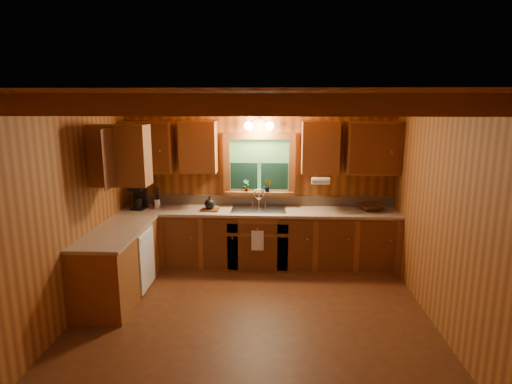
{
  "coord_description": "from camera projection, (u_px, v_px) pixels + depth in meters",
  "views": [
    {
      "loc": [
        0.26,
        -4.6,
        2.51
      ],
      "look_at": [
        0.0,
        0.8,
        1.35
      ],
      "focal_mm": 29.49,
      "sensor_mm": 36.0,
      "label": 1
    }
  ],
  "objects": [
    {
      "name": "window",
      "position": [
        259.0,
        166.0,
        6.53
      ],
      "size": [
        1.12,
        0.08,
        1.0
      ],
      "color": "brown",
      "rests_on": "room"
    },
    {
      "name": "dish_towel",
      "position": [
        258.0,
        241.0,
        6.16
      ],
      "size": [
        0.18,
        0.01,
        0.3
      ],
      "primitive_type": "cube",
      "color": "white",
      "rests_on": "base_cabinets"
    },
    {
      "name": "potted_plant_right",
      "position": [
        268.0,
        186.0,
        6.52
      ],
      "size": [
        0.13,
        0.12,
        0.19
      ],
      "primitive_type": "imported",
      "rotation": [
        0.0,
        0.0,
        -0.37
      ],
      "color": "#592C13",
      "rests_on": "window_sill"
    },
    {
      "name": "utensil_crock",
      "position": [
        157.0,
        203.0,
        6.5
      ],
      "size": [
        0.12,
        0.12,
        0.33
      ],
      "rotation": [
        0.0,
        0.0,
        -0.13
      ],
      "color": "silver",
      "rests_on": "countertop"
    },
    {
      "name": "wicker_basket",
      "position": [
        371.0,
        207.0,
        6.38
      ],
      "size": [
        0.46,
        0.46,
        0.09
      ],
      "primitive_type": "imported",
      "rotation": [
        0.0,
        0.0,
        0.23
      ],
      "color": "#48230C",
      "rests_on": "countertop"
    },
    {
      "name": "base_cabinets",
      "position": [
        224.0,
        245.0,
        6.22
      ],
      "size": [
        4.2,
        2.22,
        0.86
      ],
      "color": "brown",
      "rests_on": "ground"
    },
    {
      "name": "room",
      "position": [
        253.0,
        211.0,
        4.76
      ],
      "size": [
        4.2,
        4.2,
        4.2
      ],
      "color": "#542C14",
      "rests_on": "ground"
    },
    {
      "name": "wall_sconce",
      "position": [
        259.0,
        126.0,
        6.28
      ],
      "size": [
        0.45,
        0.21,
        0.17
      ],
      "color": "black",
      "rests_on": "room"
    },
    {
      "name": "cutting_board",
      "position": [
        210.0,
        210.0,
        6.36
      ],
      "size": [
        0.28,
        0.21,
        0.02
      ],
      "primitive_type": "cube",
      "rotation": [
        0.0,
        0.0,
        -0.04
      ],
      "color": "#592C13",
      "rests_on": "countertop"
    },
    {
      "name": "window_sill",
      "position": [
        259.0,
        193.0,
        6.57
      ],
      "size": [
        1.06,
        0.14,
        0.04
      ],
      "primitive_type": "cube",
      "color": "brown",
      "rests_on": "room"
    },
    {
      "name": "countertop",
      "position": [
        225.0,
        216.0,
        6.13
      ],
      "size": [
        4.2,
        2.24,
        0.04
      ],
      "color": "tan",
      "rests_on": "base_cabinets"
    },
    {
      "name": "teakettle",
      "position": [
        210.0,
        204.0,
        6.34
      ],
      "size": [
        0.16,
        0.16,
        0.2
      ],
      "rotation": [
        0.0,
        0.0,
        -0.01
      ],
      "color": "black",
      "rests_on": "cutting_board"
    },
    {
      "name": "paper_towel_roll",
      "position": [
        321.0,
        181.0,
        6.2
      ],
      "size": [
        0.27,
        0.11,
        0.11
      ],
      "primitive_type": "cylinder",
      "rotation": [
        0.0,
        1.57,
        0.0
      ],
      "color": "white",
      "rests_on": "upper_cabinets"
    },
    {
      "name": "potted_plant_left",
      "position": [
        246.0,
        186.0,
        6.55
      ],
      "size": [
        0.12,
        0.1,
        0.19
      ],
      "primitive_type": "imported",
      "rotation": [
        0.0,
        0.0,
        0.37
      ],
      "color": "#592C13",
      "rests_on": "window_sill"
    },
    {
      "name": "upper_cabinets",
      "position": [
        219.0,
        149.0,
        6.06
      ],
      "size": [
        4.19,
        1.77,
        0.78
      ],
      "color": "brown",
      "rests_on": "room"
    },
    {
      "name": "backsplash",
      "position": [
        259.0,
        200.0,
        6.67
      ],
      "size": [
        4.2,
        0.02,
        0.16
      ],
      "primitive_type": "cube",
      "color": "tan",
      "rests_on": "room"
    },
    {
      "name": "ceiling_beams",
      "position": [
        252.0,
        104.0,
        4.51
      ],
      "size": [
        4.2,
        2.54,
        0.18
      ],
      "color": "brown",
      "rests_on": "room"
    },
    {
      "name": "dishwasher_panel",
      "position": [
        147.0,
        259.0,
        5.67
      ],
      "size": [
        0.02,
        0.6,
        0.8
      ],
      "primitive_type": "cube",
      "color": "white",
      "rests_on": "base_cabinets"
    },
    {
      "name": "sink",
      "position": [
        258.0,
        213.0,
        6.42
      ],
      "size": [
        0.82,
        0.48,
        0.43
      ],
      "color": "silver",
      "rests_on": "countertop"
    },
    {
      "name": "coffee_maker",
      "position": [
        139.0,
        198.0,
        6.45
      ],
      "size": [
        0.19,
        0.25,
        0.34
      ],
      "rotation": [
        0.0,
        0.0,
        -0.13
      ],
      "color": "black",
      "rests_on": "countertop"
    }
  ]
}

